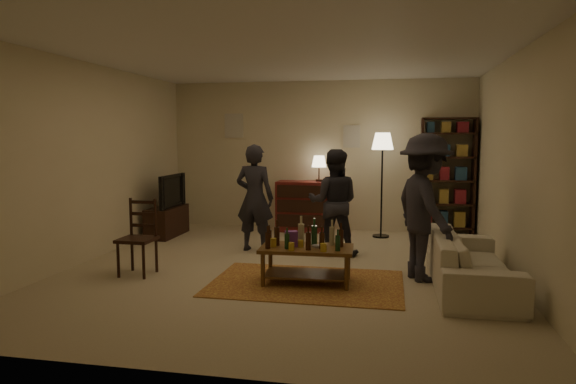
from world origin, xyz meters
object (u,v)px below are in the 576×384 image
(person_right, at_px, (334,202))
(person_by_sofa, at_px, (425,208))
(floor_lamp, at_px, (382,149))
(sofa, at_px, (471,262))
(coffee_table, at_px, (306,250))
(dresser, at_px, (305,205))
(tv_stand, at_px, (167,214))
(person_left, at_px, (255,198))
(bookshelf, at_px, (447,176))
(dining_chair, at_px, (139,234))

(person_right, distance_m, person_by_sofa, 1.62)
(floor_lamp, bearing_deg, sofa, -69.62)
(coffee_table, distance_m, dresser, 3.34)
(tv_stand, height_order, sofa, tv_stand)
(floor_lamp, distance_m, person_right, 1.76)
(sofa, bearing_deg, dresser, 37.54)
(person_left, bearing_deg, floor_lamp, -135.93)
(person_by_sofa, bearing_deg, bookshelf, -32.72)
(coffee_table, xyz_separation_m, floor_lamp, (0.80, 2.98, 1.11))
(person_left, relative_size, person_by_sofa, 0.91)
(dresser, bearing_deg, tv_stand, -157.93)
(dresser, bearing_deg, person_right, -68.42)
(sofa, distance_m, person_left, 3.22)
(tv_stand, distance_m, person_left, 2.00)
(tv_stand, bearing_deg, person_by_sofa, -25.14)
(person_by_sofa, bearing_deg, floor_lamp, -10.17)
(dining_chair, distance_m, bookshelf, 5.22)
(dining_chair, height_order, person_left, person_left)
(dining_chair, height_order, dresser, dresser)
(tv_stand, distance_m, floor_lamp, 3.82)
(tv_stand, xyz_separation_m, bookshelf, (4.69, 0.98, 0.65))
(tv_stand, relative_size, person_by_sofa, 0.61)
(dining_chair, distance_m, person_left, 1.89)
(dining_chair, bearing_deg, coffee_table, 0.01)
(dining_chair, relative_size, sofa, 0.46)
(coffee_table, bearing_deg, person_left, 123.38)
(person_right, bearing_deg, person_by_sofa, 135.42)
(person_right, bearing_deg, dresser, -70.58)
(person_right, relative_size, person_by_sofa, 0.88)
(dining_chair, distance_m, dresser, 3.61)
(dining_chair, bearing_deg, person_left, 55.88)
(person_left, distance_m, person_right, 1.18)
(floor_lamp, height_order, sofa, floor_lamp)
(floor_lamp, xyz_separation_m, person_by_sofa, (0.54, -2.55, -0.63))
(tv_stand, bearing_deg, bookshelf, 11.80)
(coffee_table, xyz_separation_m, tv_stand, (-2.80, 2.38, -0.01))
(sofa, bearing_deg, tv_stand, 64.66)
(floor_lamp, relative_size, sofa, 0.85)
(coffee_table, xyz_separation_m, person_left, (-1.03, 1.56, 0.40))
(floor_lamp, distance_m, sofa, 3.22)
(bookshelf, relative_size, sofa, 0.97)
(tv_stand, bearing_deg, dining_chair, -73.22)
(dining_chair, relative_size, tv_stand, 0.90)
(person_right, bearing_deg, coffee_table, 82.25)
(person_right, bearing_deg, person_left, -3.75)
(bookshelf, bearing_deg, dining_chair, -140.08)
(tv_stand, relative_size, person_left, 0.67)
(dresser, xyz_separation_m, sofa, (2.39, -3.11, -0.17))
(coffee_table, height_order, dresser, dresser)
(person_left, bearing_deg, person_right, -175.52)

